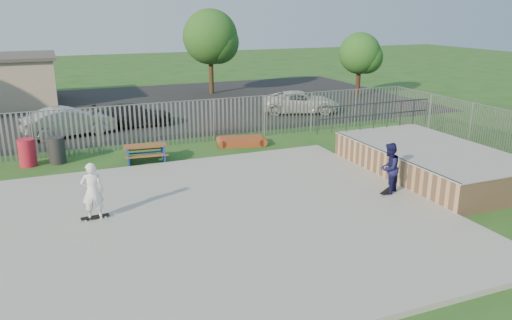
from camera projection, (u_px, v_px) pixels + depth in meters
name	position (u px, v px, depth m)	size (l,w,h in m)	color
ground	(191.00, 226.00, 14.38)	(120.00, 120.00, 0.00)	#21511B
concrete_slab	(191.00, 224.00, 14.35)	(15.00, 12.00, 0.15)	#9D9D98
quarter_pipe	(430.00, 161.00, 18.60)	(5.50, 7.05, 2.19)	tan
fence	(183.00, 149.00, 18.51)	(26.04, 16.02, 2.00)	gray
picnic_table	(146.00, 153.00, 20.32)	(1.82, 1.55, 0.71)	brown
funbox	(242.00, 141.00, 22.84)	(2.03, 1.32, 0.37)	brown
trash_bin_red	(27.00, 153.00, 19.73)	(0.66, 0.66, 1.09)	#B21B2E
trash_bin_grey	(57.00, 150.00, 20.10)	(0.65, 0.65, 1.08)	#252527
parking_lot	(110.00, 109.00, 31.18)	(40.00, 18.00, 0.02)	black
car_silver	(69.00, 122.00, 24.31)	(1.50, 4.30, 1.42)	#B8B8BD
car_dark	(133.00, 115.00, 26.40)	(1.69, 4.16, 1.21)	black
car_white	(301.00, 102.00, 29.85)	(2.13, 4.62, 1.28)	silver
tree_mid	(210.00, 37.00, 35.79)	(3.93, 3.93, 6.06)	#44311B
tree_right	(360.00, 54.00, 35.05)	(2.90, 2.90, 4.47)	#41221A
skateboard_a	(387.00, 192.00, 16.55)	(0.78, 0.60, 0.08)	black
skateboard_b	(95.00, 217.00, 14.49)	(0.81, 0.26, 0.08)	black
skater_navy	(389.00, 168.00, 16.32)	(0.83, 0.65, 1.71)	#161645
skater_white	(92.00, 191.00, 14.25)	(0.62, 0.41, 1.71)	white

